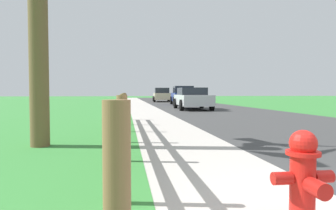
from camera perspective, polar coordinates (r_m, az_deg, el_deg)
ground_plane at (r=26.77m, az=-3.12°, el=-0.01°), size 120.00×120.00×0.00m
road_asphalt at (r=29.24m, az=3.39°, el=0.20°), size 7.00×66.00×0.01m
curb_concrete at (r=28.67m, az=-9.44°, el=0.13°), size 6.00×66.00×0.01m
grass_verge at (r=28.75m, az=-12.43°, el=0.12°), size 5.00×66.00×0.00m
fire_hydrant at (r=2.92m, az=24.11°, el=-12.14°), size 0.54×0.46×0.82m
rail_fence at (r=6.88m, az=-8.28°, el=-1.76°), size 0.11×11.47×1.11m
parked_suv_silver at (r=20.18m, az=4.57°, el=1.30°), size 2.23×4.84×1.43m
parked_car_blue at (r=27.31m, az=2.81°, el=1.83°), size 2.32×4.74×1.68m
parked_car_beige at (r=36.24m, az=-1.17°, el=1.89°), size 2.28×5.04×1.65m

